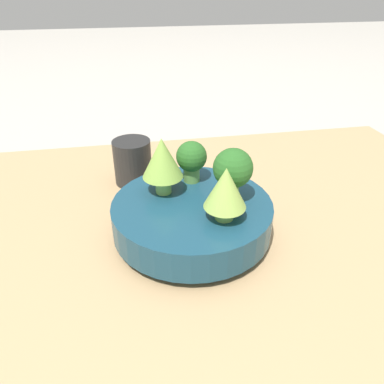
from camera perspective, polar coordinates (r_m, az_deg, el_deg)
name	(u,v)px	position (r m, az deg, el deg)	size (l,w,h in m)	color
ground_plane	(210,235)	(0.69, 2.73, -6.63)	(6.00, 6.00, 0.00)	#ADA89E
table	(210,228)	(0.68, 2.77, -5.58)	(1.12, 0.76, 0.03)	tan
bowl	(192,217)	(0.61, 0.00, -3.77)	(0.26, 0.26, 0.06)	navy
romanesco_piece_near	(228,189)	(0.54, 5.55, 0.46)	(0.06, 0.06, 0.08)	#6BA34C
broccoli_floret_right	(233,170)	(0.58, 6.25, 3.40)	(0.06, 0.06, 0.09)	#609347
romanesco_piece_far	(162,160)	(0.60, -4.55, 4.94)	(0.07, 0.07, 0.10)	#7AB256
broccoli_floret_back	(191,159)	(0.64, -0.08, 5.10)	(0.05, 0.05, 0.07)	#609347
cup	(133,162)	(0.78, -9.02, 4.57)	(0.08, 0.08, 0.09)	black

